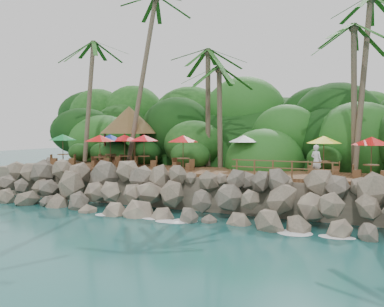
% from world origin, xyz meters
% --- Properties ---
extents(ground, '(140.00, 140.00, 0.00)m').
position_xyz_m(ground, '(0.00, 0.00, 0.00)').
color(ground, '#19514F').
rests_on(ground, ground).
extents(land_base, '(32.00, 25.20, 2.10)m').
position_xyz_m(land_base, '(0.00, 16.00, 1.05)').
color(land_base, gray).
rests_on(land_base, ground).
extents(jungle_hill, '(44.80, 28.00, 15.40)m').
position_xyz_m(jungle_hill, '(0.00, 23.50, 0.00)').
color(jungle_hill, '#143811').
rests_on(jungle_hill, ground).
extents(seawall, '(29.00, 4.00, 2.30)m').
position_xyz_m(seawall, '(0.00, 2.00, 1.15)').
color(seawall, gray).
rests_on(seawall, ground).
extents(terrace, '(26.00, 5.00, 0.20)m').
position_xyz_m(terrace, '(0.00, 6.00, 2.20)').
color(terrace, brown).
rests_on(terrace, land_base).
extents(jungle_foliage, '(44.00, 16.00, 12.00)m').
position_xyz_m(jungle_foliage, '(0.00, 15.00, 0.00)').
color(jungle_foliage, '#143811').
rests_on(jungle_foliage, ground).
extents(foam_line, '(25.20, 0.80, 0.06)m').
position_xyz_m(foam_line, '(0.00, 0.30, 0.03)').
color(foam_line, white).
rests_on(foam_line, ground).
extents(palms, '(27.25, 6.73, 14.78)m').
position_xyz_m(palms, '(0.86, 8.65, 12.21)').
color(palms, brown).
rests_on(palms, ground).
extents(palapa, '(4.73, 4.73, 4.60)m').
position_xyz_m(palapa, '(-7.26, 9.23, 5.79)').
color(palapa, brown).
rests_on(palapa, ground).
extents(dining_clusters, '(24.67, 5.37, 2.35)m').
position_xyz_m(dining_clusters, '(-1.94, 6.21, 4.25)').
color(dining_clusters, brown).
rests_on(dining_clusters, terrace).
extents(railing, '(6.10, 0.10, 1.00)m').
position_xyz_m(railing, '(6.85, 3.65, 2.91)').
color(railing, brown).
rests_on(railing, terrace).
extents(waiter, '(0.81, 0.69, 1.87)m').
position_xyz_m(waiter, '(8.51, 4.88, 3.24)').
color(waiter, silver).
rests_on(waiter, terrace).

